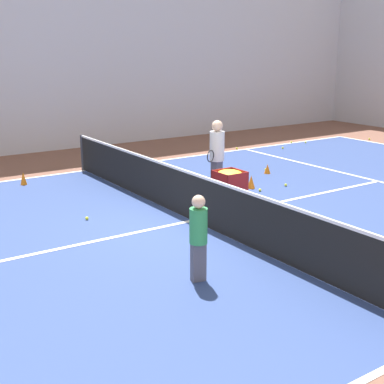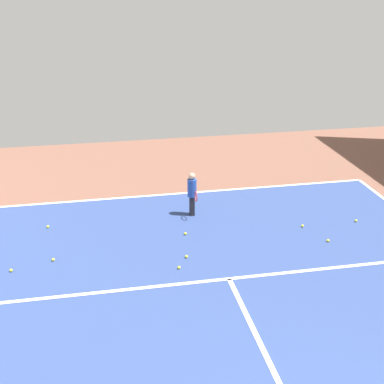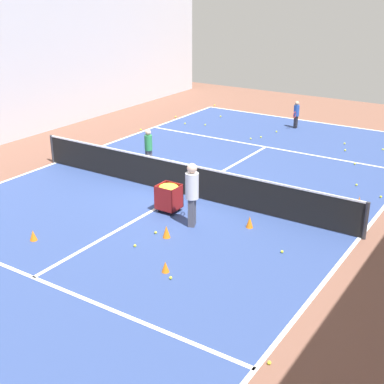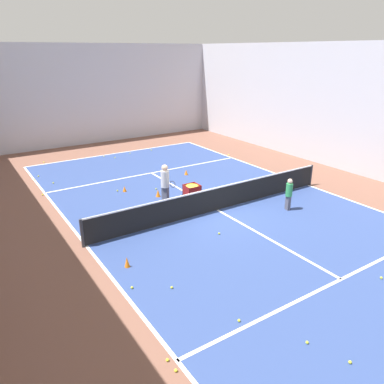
{
  "view_description": "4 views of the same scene",
  "coord_description": "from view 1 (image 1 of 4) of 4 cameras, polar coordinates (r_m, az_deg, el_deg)",
  "views": [
    {
      "loc": [
        8.41,
        -5.66,
        3.36
      ],
      "look_at": [
        0.0,
        0.0,
        0.6
      ],
      "focal_mm": 50.0,
      "sensor_mm": 36.0,
      "label": 1
    },
    {
      "loc": [
        2.61,
        3.54,
        6.05
      ],
      "look_at": [
        0.16,
        -9.06,
        0.65
      ],
      "focal_mm": 50.0,
      "sensor_mm": 36.0,
      "label": 2
    },
    {
      "loc": [
        -8.41,
        12.37,
        6.05
      ],
      "look_at": [
        -1.45,
        1.68,
        0.95
      ],
      "focal_mm": 50.0,
      "sensor_mm": 36.0,
      "label": 3
    },
    {
      "loc": [
        -8.41,
        -10.99,
        6.05
      ],
      "look_at": [
        -0.41,
        1.26,
        0.47
      ],
      "focal_mm": 35.0,
      "sensor_mm": 36.0,
      "label": 4
    }
  ],
  "objects": [
    {
      "name": "ground_plane",
      "position": [
        10.68,
        0.0,
        -3.1
      ],
      "size": [
        31.91,
        31.91,
        0.0
      ],
      "primitive_type": "plane",
      "color": "brown"
    },
    {
      "name": "court_playing_area",
      "position": [
        10.68,
        0.0,
        -3.09
      ],
      "size": [
        10.77,
        21.06,
        0.0
      ],
      "color": "navy",
      "rests_on": "ground"
    },
    {
      "name": "line_sideline_left",
      "position": [
        15.28,
        -11.36,
        2.26
      ],
      "size": [
        0.1,
        21.06,
        0.0
      ],
      "primitive_type": "cube",
      "color": "white",
      "rests_on": "ground"
    },
    {
      "name": "line_service_far",
      "position": [
        14.6,
        19.22,
        1.09
      ],
      "size": [
        10.77,
        0.1,
        0.0
      ],
      "primitive_type": "cube",
      "color": "white",
      "rests_on": "ground"
    },
    {
      "name": "line_centre_service",
      "position": [
        10.67,
        0.0,
        -3.07
      ],
      "size": [
        0.1,
        11.58,
        0.0
      ],
      "primitive_type": "cube",
      "color": "white",
      "rests_on": "ground"
    },
    {
      "name": "hall_enclosure_left",
      "position": [
        18.19,
        -16.34,
        14.23
      ],
      "size": [
        0.15,
        28.21,
        6.45
      ],
      "color": "silver",
      "rests_on": "ground"
    },
    {
      "name": "tennis_net",
      "position": [
        10.53,
        0.0,
        -0.43
      ],
      "size": [
        11.07,
        0.1,
        1.0
      ],
      "color": "#2D2D33",
      "rests_on": "ground"
    },
    {
      "name": "coach_at_net",
      "position": [
        12.51,
        2.67,
        4.31
      ],
      "size": [
        0.46,
        0.67,
        1.73
      ],
      "rotation": [
        0.0,
        0.0,
        -1.2
      ],
      "color": "#4C4C56",
      "rests_on": "ground"
    },
    {
      "name": "child_midcourt",
      "position": [
        7.77,
        0.69,
        -4.34
      ],
      "size": [
        0.31,
        0.31,
        1.32
      ],
      "rotation": [
        0.0,
        0.0,
        1.38
      ],
      "color": "#4C4C56",
      "rests_on": "ground"
    },
    {
      "name": "ball_cart",
      "position": [
        11.55,
        4.04,
        1.21
      ],
      "size": [
        0.6,
        0.56,
        0.8
      ],
      "color": "maroon",
      "rests_on": "ground"
    },
    {
      "name": "training_cone_0",
      "position": [
        14.77,
        8.05,
        2.46
      ],
      "size": [
        0.18,
        0.18,
        0.26
      ],
      "primitive_type": "cone",
      "color": "orange",
      "rests_on": "ground"
    },
    {
      "name": "training_cone_1",
      "position": [
        13.16,
        6.33,
        1.09
      ],
      "size": [
        0.2,
        0.2,
        0.32
      ],
      "primitive_type": "cone",
      "color": "orange",
      "rests_on": "ground"
    },
    {
      "name": "training_cone_2",
      "position": [
        13.39,
        -3.21,
        1.4
      ],
      "size": [
        0.19,
        0.19,
        0.31
      ],
      "primitive_type": "cone",
      "color": "orange",
      "rests_on": "ground"
    },
    {
      "name": "training_cone_4",
      "position": [
        14.07,
        -17.55,
        1.41
      ],
      "size": [
        0.16,
        0.16,
        0.33
      ],
      "primitive_type": "cone",
      "color": "orange",
      "rests_on": "ground"
    },
    {
      "name": "tennis_ball_0",
      "position": [
        13.49,
        9.96,
        0.75
      ],
      "size": [
        0.07,
        0.07,
        0.07
      ],
      "primitive_type": "sphere",
      "color": "yellow",
      "rests_on": "ground"
    },
    {
      "name": "tennis_ball_2",
      "position": [
        10.92,
        -11.15,
        -2.76
      ],
      "size": [
        0.07,
        0.07,
        0.07
      ],
      "primitive_type": "sphere",
      "color": "yellow",
      "rests_on": "ground"
    },
    {
      "name": "tennis_ball_4",
      "position": [
        19.76,
        12.02,
        5.23
      ],
      "size": [
        0.07,
        0.07,
        0.07
      ],
      "primitive_type": "sphere",
      "color": "yellow",
      "rests_on": "ground"
    },
    {
      "name": "tennis_ball_10",
      "position": [
        12.92,
        7.26,
        0.21
      ],
      "size": [
        0.07,
        0.07,
        0.07
      ],
      "primitive_type": "sphere",
      "color": "yellow",
      "rests_on": "ground"
    },
    {
      "name": "tennis_ball_11",
      "position": [
        21.09,
        18.39,
        5.4
      ],
      "size": [
        0.07,
        0.07,
        0.07
      ],
      "primitive_type": "sphere",
      "color": "yellow",
      "rests_on": "ground"
    },
    {
      "name": "tennis_ball_12",
      "position": [
        18.19,
        4.81,
        4.66
      ],
      "size": [
        0.07,
        0.07,
        0.07
      ],
      "primitive_type": "sphere",
      "color": "yellow",
      "rests_on": "ground"
    },
    {
      "name": "tennis_ball_17",
      "position": [
        15.12,
        7.88,
        2.4
      ],
      "size": [
        0.07,
        0.07,
        0.07
      ],
      "primitive_type": "sphere",
      "color": "yellow",
      "rests_on": "ground"
    },
    {
      "name": "tennis_ball_19",
      "position": [
        14.92,
        -3.03,
        2.35
      ],
      "size": [
        0.07,
        0.07,
        0.07
      ],
      "primitive_type": "sphere",
      "color": "yellow",
      "rests_on": "ground"
    },
    {
      "name": "tennis_ball_26",
      "position": [
        18.48,
        9.66,
        4.67
      ],
      "size": [
        0.07,
        0.07,
        0.07
      ],
      "primitive_type": "sphere",
      "color": "yellow",
      "rests_on": "ground"
    },
    {
      "name": "tennis_ball_29",
      "position": [
        19.66,
        10.56,
        5.25
      ],
      "size": [
        0.07,
        0.07,
        0.07
      ],
      "primitive_type": "sphere",
      "color": "yellow",
      "rests_on": "ground"
    }
  ]
}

